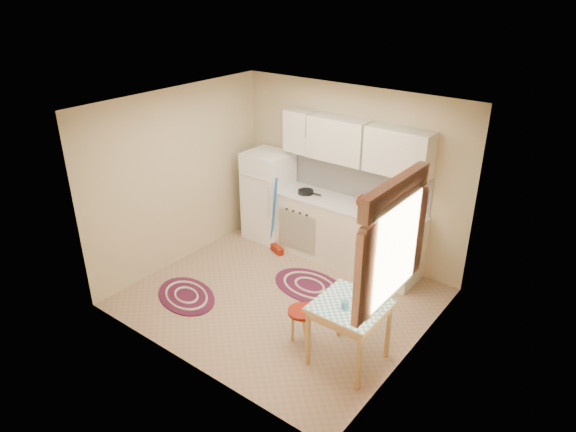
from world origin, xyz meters
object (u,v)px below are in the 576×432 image
at_px(stool, 302,326).
at_px(fridge, 268,196).
at_px(table, 349,333).
at_px(base_cabinets, 344,234).

bearing_deg(stool, fridge, 137.53).
height_order(fridge, table, fridge).
relative_size(fridge, base_cabinets, 0.62).
bearing_deg(base_cabinets, fridge, -177.91).
bearing_deg(table, fridge, 145.39).
relative_size(fridge, table, 1.94).
xyz_separation_m(base_cabinets, table, (1.18, -1.81, -0.08)).
bearing_deg(table, stool, -176.00).
distance_m(base_cabinets, stool, 1.95).
distance_m(fridge, stool, 2.70).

